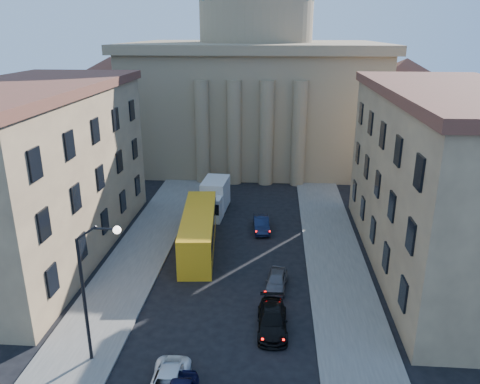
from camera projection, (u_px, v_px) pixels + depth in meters
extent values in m
cube|color=#5B5853|center=(127.00, 276.00, 37.49)|extent=(5.00, 60.00, 0.15)
cube|color=#5B5853|center=(341.00, 284.00, 36.25)|extent=(5.00, 60.00, 0.15)
cube|color=#877653|center=(255.00, 105.00, 70.02)|extent=(34.00, 26.00, 16.00)
cube|color=#877653|center=(256.00, 46.00, 67.25)|extent=(35.50, 27.50, 1.20)
cylinder|color=#877653|center=(256.00, 20.00, 66.07)|extent=(16.00, 16.00, 8.00)
cube|color=#877653|center=(116.00, 122.00, 70.49)|extent=(13.00, 13.00, 11.00)
cone|color=brown|center=(111.00, 71.00, 68.02)|extent=(26.02, 26.02, 4.00)
cube|color=#877653|center=(400.00, 126.00, 67.44)|extent=(13.00, 13.00, 11.00)
cone|color=brown|center=(406.00, 73.00, 64.96)|extent=(26.02, 26.02, 4.00)
cylinder|color=#877653|center=(202.00, 133.00, 58.53)|extent=(1.80, 1.80, 13.00)
cylinder|color=#877653|center=(234.00, 133.00, 58.24)|extent=(1.80, 1.80, 13.00)
cylinder|color=#877653|center=(266.00, 134.00, 57.95)|extent=(1.80, 1.80, 13.00)
cylinder|color=#877653|center=(299.00, 134.00, 57.66)|extent=(1.80, 1.80, 13.00)
cube|color=tan|center=(36.00, 176.00, 39.59)|extent=(11.00, 26.00, 14.00)
cube|color=brown|center=(23.00, 88.00, 37.18)|extent=(11.60, 26.60, 0.80)
cube|color=tan|center=(449.00, 186.00, 37.11)|extent=(11.00, 26.00, 14.00)
cube|color=brown|center=(463.00, 93.00, 34.71)|extent=(11.60, 26.60, 0.80)
cylinder|color=black|center=(85.00, 302.00, 26.71)|extent=(0.20, 0.20, 8.00)
cylinder|color=black|center=(86.00, 233.00, 25.23)|extent=(1.30, 0.12, 0.96)
cylinder|color=black|center=(103.00, 229.00, 25.06)|extent=(1.30, 0.12, 0.12)
sphere|color=white|center=(117.00, 230.00, 25.02)|extent=(0.44, 0.44, 0.44)
imported|color=black|center=(272.00, 320.00, 30.72)|extent=(2.08, 4.84, 1.39)
imported|color=#505055|center=(276.00, 280.00, 35.66)|extent=(1.88, 3.89, 1.28)
imported|color=black|center=(261.00, 224.00, 45.84)|extent=(1.84, 4.29, 1.37)
cube|color=gold|center=(199.00, 231.00, 41.83)|extent=(3.85, 12.17, 3.37)
cube|color=black|center=(199.00, 225.00, 41.65)|extent=(3.86, 11.53, 1.20)
cylinder|color=black|center=(182.00, 266.00, 38.08)|extent=(0.43, 1.11, 1.09)
cylinder|color=black|center=(209.00, 265.00, 38.11)|extent=(0.43, 1.11, 1.09)
cylinder|color=black|center=(191.00, 224.00, 46.29)|extent=(0.43, 1.11, 1.09)
cylinder|color=black|center=(213.00, 224.00, 46.33)|extent=(0.43, 1.11, 1.09)
cube|color=silver|center=(210.00, 208.00, 48.35)|extent=(2.57, 2.67, 2.51)
cube|color=black|center=(208.00, 209.00, 47.13)|extent=(2.30, 0.29, 1.15)
cube|color=silver|center=(216.00, 194.00, 50.80)|extent=(2.81, 4.56, 3.24)
cylinder|color=black|center=(200.00, 216.00, 48.37)|extent=(0.36, 0.96, 0.94)
cylinder|color=black|center=(220.00, 217.00, 48.08)|extent=(0.36, 0.96, 0.94)
cylinder|color=black|center=(208.00, 202.00, 52.27)|extent=(0.36, 0.96, 0.94)
cylinder|color=black|center=(227.00, 203.00, 51.99)|extent=(0.36, 0.96, 0.94)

